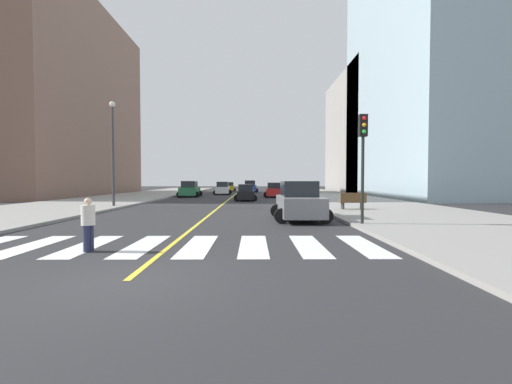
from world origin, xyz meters
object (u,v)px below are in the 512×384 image
car_green_second (190,189)px  car_red_sixth (274,190)px  car_white_nearest (223,189)px  car_yellow_third (230,187)px  car_gray_fifth (299,202)px  street_lamp (113,145)px  pedestrian_crossing (88,222)px  park_bench (353,201)px  traffic_light_near_corner (363,147)px  car_blue_seventh (250,187)px  car_black_fourth (245,193)px

car_green_second → car_red_sixth: bearing=-3.9°
car_white_nearest → car_red_sixth: (6.99, -7.56, -0.03)m
car_yellow_third → car_gray_fifth: car_gray_fifth is taller
car_gray_fifth → street_lamp: street_lamp is taller
car_green_second → pedestrian_crossing: size_ratio=2.78×
car_yellow_third → park_bench: size_ratio=2.13×
traffic_light_near_corner → park_bench: (1.78, 7.91, -2.94)m
car_green_second → car_blue_seventh: car_blue_seventh is taller
car_green_second → car_yellow_third: size_ratio=1.15×
car_green_second → car_blue_seventh: 18.51m
car_yellow_third → street_lamp: 39.89m
car_gray_fifth → car_red_sixth: (0.07, 24.92, -0.13)m
pedestrian_crossing → car_green_second: bearing=23.4°
car_black_fourth → car_blue_seventh: (0.18, 25.04, 0.16)m
car_gray_fifth → street_lamp: size_ratio=0.59×
car_yellow_third → pedestrian_crossing: (-0.43, -55.94, 0.09)m
car_white_nearest → car_black_fourth: size_ratio=1.11×
car_black_fourth → car_gray_fifth: (3.27, -17.53, 0.18)m
car_white_nearest → car_red_sixth: size_ratio=1.03×
car_black_fourth → park_bench: size_ratio=2.10×
street_lamp → car_gray_fifth: bearing=-32.7°
car_green_second → car_yellow_third: car_green_second is taller
car_blue_seventh → park_bench: car_blue_seventh is taller
car_blue_seventh → street_lamp: 35.76m
car_gray_fifth → street_lamp: bearing=-33.6°
park_bench → car_gray_fifth: bearing=136.7°
park_bench → car_yellow_third: bearing=11.3°
car_yellow_third → car_blue_seventh: size_ratio=0.84×
car_black_fourth → park_bench: bearing=119.7°
car_yellow_third → car_blue_seventh: car_blue_seventh is taller
street_lamp → park_bench: bearing=-10.6°
car_gray_fifth → park_bench: size_ratio=2.56×
car_green_second → car_gray_fifth: size_ratio=0.96×
traffic_light_near_corner → car_green_second: bearing=-65.3°
car_blue_seventh → park_bench: size_ratio=2.53×
street_lamp → car_blue_seventh: bearing=73.4°
car_white_nearest → car_green_second: car_green_second is taller
car_blue_seventh → car_gray_fifth: bearing=91.9°
car_white_nearest → car_blue_seventh: 10.79m
pedestrian_crossing → car_white_nearest: bearing=17.6°
car_green_second → street_lamp: 17.74m
car_gray_fifth → car_white_nearest: bearing=-78.8°
car_green_second → car_gray_fifth: bearing=-68.1°
car_white_nearest → car_gray_fifth: (6.92, -32.48, 0.10)m
car_yellow_third → car_gray_fifth: bearing=-83.7°
car_gray_fifth → car_blue_seventh: car_gray_fifth is taller
car_blue_seventh → pedestrian_crossing: bearing=82.9°
car_black_fourth → pedestrian_crossing: (-4.11, -25.79, 0.10)m
car_green_second → car_yellow_third: bearing=80.7°
car_gray_fifth → car_yellow_third: bearing=-82.6°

